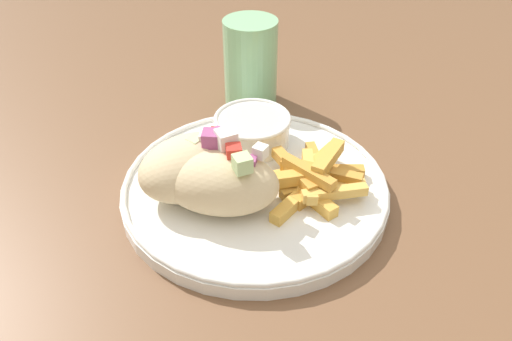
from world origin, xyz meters
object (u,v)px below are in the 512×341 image
Objects in this scene: fries_pile at (314,178)px; sauce_ramekin at (252,128)px; pita_sandwich_far at (193,166)px; water_glass at (251,66)px; plate at (256,189)px; pita_sandwich_near at (220,182)px.

fries_pile is 0.10m from sauce_ramekin.
pita_sandwich_far is 1.11× the size of water_glass.
pita_sandwich_far is 1.02× the size of fries_pile.
fries_pile is at bearing -67.87° from sauce_ramekin.
plate is 0.06m from pita_sandwich_near.
fries_pile reaches higher than plate.
pita_sandwich_near is at bearing -112.05° from water_glass.
water_glass reaches higher than sauce_ramekin.
pita_sandwich_near reaches higher than plate.
water_glass is (-0.01, 0.21, 0.02)m from fries_pile.
pita_sandwich_far is (-0.02, 0.03, 0.00)m from pita_sandwich_near.
fries_pile is at bearing 26.61° from pita_sandwich_near.
plate is 0.08m from sauce_ramekin.
pita_sandwich_far reaches higher than plate.
pita_sandwich_far reaches higher than pita_sandwich_near.
pita_sandwich_near is 1.52× the size of sauce_ramekin.
water_glass is at bearing 92.34° from fries_pile.
pita_sandwich_far is 0.21m from water_glass.
plate is at bearing 162.88° from fries_pile.
water_glass reaches higher than plate.
fries_pile is 1.09× the size of water_glass.
pita_sandwich_far is 0.12m from fries_pile.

